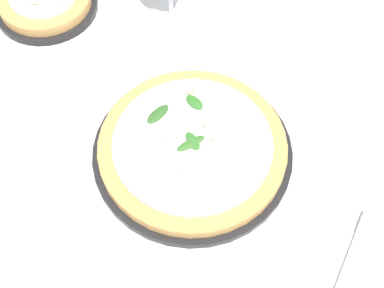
# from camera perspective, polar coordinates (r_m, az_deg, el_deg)

# --- Properties ---
(ground_plane) EXTENTS (6.00, 6.00, 0.00)m
(ground_plane) POSITION_cam_1_polar(r_m,az_deg,el_deg) (0.82, 0.42, -0.70)
(ground_plane) COLOR silver
(pizza_arugula_main) EXTENTS (0.30, 0.30, 0.05)m
(pizza_arugula_main) POSITION_cam_1_polar(r_m,az_deg,el_deg) (0.80, -0.00, -0.49)
(pizza_arugula_main) COLOR black
(pizza_arugula_main) RESTS_ON ground_plane
(pizza_personal_side) EXTENTS (0.19, 0.19, 0.05)m
(pizza_personal_side) POSITION_cam_1_polar(r_m,az_deg,el_deg) (1.03, -15.38, 14.42)
(pizza_personal_side) COLOR black
(pizza_personal_side) RESTS_ON ground_plane
(napkin) EXTENTS (0.14, 0.10, 0.01)m
(napkin) POSITION_cam_1_polar(r_m,az_deg,el_deg) (0.76, 15.96, -13.21)
(napkin) COLOR white
(napkin) RESTS_ON ground_plane
(fork) EXTENTS (0.22, 0.05, 0.00)m
(fork) POSITION_cam_1_polar(r_m,az_deg,el_deg) (0.75, 15.86, -13.62)
(fork) COLOR silver
(fork) RESTS_ON ground_plane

